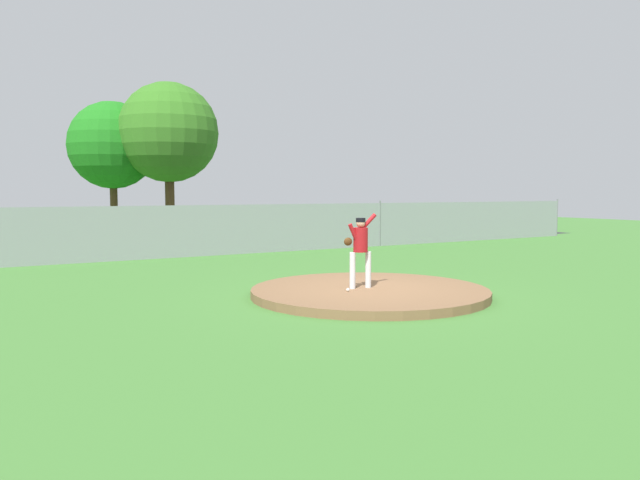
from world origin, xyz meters
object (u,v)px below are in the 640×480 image
at_px(baseball, 348,290).
at_px(parked_car_burgundy, 264,225).
at_px(parked_car_charcoal, 208,227).
at_px(traffic_cone_orange, 19,250).
at_px(pitcher_youth, 360,245).
at_px(parked_car_white, 72,231).
at_px(parked_car_teal, 375,222).
at_px(parked_car_navy, 330,224).

xyz_separation_m(baseball, parked_car_burgundy, (4.99, 14.44, 0.57)).
xyz_separation_m(parked_car_charcoal, traffic_cone_orange, (-7.71, -1.64, -0.53)).
distance_m(parked_car_charcoal, traffic_cone_orange, 7.90).
relative_size(parked_car_charcoal, parked_car_burgundy, 0.91).
height_order(parked_car_burgundy, traffic_cone_orange, parked_car_burgundy).
distance_m(pitcher_youth, parked_car_white, 14.58).
distance_m(baseball, traffic_cone_orange, 14.14).
bearing_deg(baseball, parked_car_charcoal, 80.70).
distance_m(pitcher_youth, baseball, 1.07).
distance_m(pitcher_youth, parked_car_teal, 17.77).
relative_size(parked_car_white, parked_car_teal, 0.98).
bearing_deg(baseball, traffic_cone_orange, 112.00).
distance_m(parked_car_teal, traffic_cone_orange, 16.62).
relative_size(parked_car_teal, traffic_cone_orange, 8.66).
height_order(pitcher_youth, baseball, pitcher_youth).
bearing_deg(parked_car_white, baseball, -76.96).
bearing_deg(parked_car_charcoal, parked_car_white, -175.60).
xyz_separation_m(pitcher_youth, traffic_cone_orange, (-5.77, 12.88, -0.89)).
bearing_deg(parked_car_teal, traffic_cone_orange, -175.74).
bearing_deg(parked_car_burgundy, parked_car_teal, -0.86).
bearing_deg(parked_car_white, parked_car_teal, 0.13).
bearing_deg(parked_car_navy, parked_car_white, 179.36).
xyz_separation_m(parked_car_white, parked_car_teal, (14.59, 0.03, 0.01)).
bearing_deg(parked_car_white, parked_car_charcoal, 4.40).
distance_m(parked_car_navy, parked_car_burgundy, 3.42).
height_order(parked_car_charcoal, parked_car_burgundy, parked_car_charcoal).
relative_size(pitcher_youth, parked_car_charcoal, 0.41).
bearing_deg(parked_car_charcoal, parked_car_burgundy, -6.92).
xyz_separation_m(pitcher_youth, parked_car_burgundy, (4.52, 14.21, -0.36)).
relative_size(parked_car_charcoal, traffic_cone_orange, 7.35).
bearing_deg(parked_car_white, pitcher_youth, -74.95).
relative_size(parked_car_teal, parked_car_burgundy, 1.08).
distance_m(baseball, parked_car_white, 14.70).
bearing_deg(parked_car_navy, parked_car_burgundy, 175.66).
bearing_deg(traffic_cone_orange, parked_car_charcoal, 12.02).
bearing_deg(parked_car_teal, pitcher_youth, -127.43).
height_order(parked_car_teal, parked_car_navy, parked_car_teal).
height_order(baseball, traffic_cone_orange, traffic_cone_orange).
distance_m(pitcher_youth, traffic_cone_orange, 14.14).
bearing_deg(parked_car_teal, parked_car_navy, -176.73).
bearing_deg(parked_car_teal, baseball, -128.17).
height_order(baseball, parked_car_charcoal, parked_car_charcoal).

